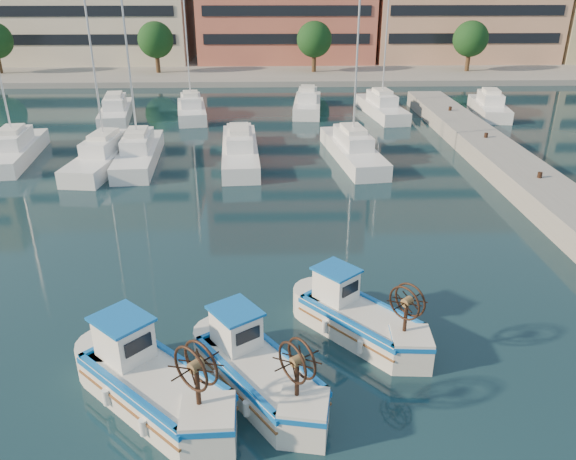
{
  "coord_description": "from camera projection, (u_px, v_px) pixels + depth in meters",
  "views": [
    {
      "loc": [
        -1.07,
        -13.52,
        10.92
      ],
      "look_at": [
        -0.44,
        7.12,
        1.5
      ],
      "focal_mm": 35.0,
      "sensor_mm": 36.0,
      "label": 1
    }
  ],
  "objects": [
    {
      "name": "fishing_boat_b",
      "position": [
        256.0,
        368.0,
        15.89
      ],
      "size": [
        3.89,
        4.49,
        2.76
      ],
      "rotation": [
        0.0,
        0.0,
        0.61
      ],
      "color": "silver",
      "rests_on": "ground"
    },
    {
      "name": "yacht_marina",
      "position": [
        242.0,
        130.0,
        41.18
      ],
      "size": [
        38.22,
        23.47,
        11.5
      ],
      "color": "white",
      "rests_on": "ground"
    },
    {
      "name": "fishing_boat_c",
      "position": [
        358.0,
        316.0,
        18.36
      ],
      "size": [
        3.99,
        4.2,
        2.66
      ],
      "rotation": [
        0.0,
        0.0,
        0.72
      ],
      "color": "silver",
      "rests_on": "ground"
    },
    {
      "name": "ground",
      "position": [
        310.0,
        373.0,
        16.86
      ],
      "size": [
        300.0,
        300.0,
        0.0
      ],
      "primitive_type": "plane",
      "color": "#17353D",
      "rests_on": "ground"
    },
    {
      "name": "fishing_boat_a",
      "position": [
        151.0,
        380.0,
        15.32
      ],
      "size": [
        4.65,
        4.53,
        2.98
      ],
      "rotation": [
        0.0,
        0.0,
        0.82
      ],
      "color": "silver",
      "rests_on": "ground"
    }
  ]
}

